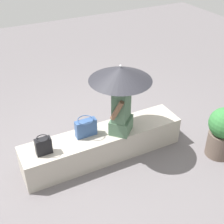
# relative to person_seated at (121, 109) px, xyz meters

# --- Properties ---
(ground_plane) EXTENTS (14.00, 14.00, 0.00)m
(ground_plane) POSITION_rel_person_seated_xyz_m (0.26, -0.08, -0.84)
(ground_plane) COLOR #605B5E
(stone_bench) EXTENTS (2.48, 0.52, 0.45)m
(stone_bench) POSITION_rel_person_seated_xyz_m (0.26, -0.08, -0.61)
(stone_bench) COLOR #A8A093
(stone_bench) RESTS_ON ground
(person_seated) EXTENTS (0.48, 0.47, 0.90)m
(person_seated) POSITION_rel_person_seated_xyz_m (0.00, 0.00, 0.00)
(person_seated) COLOR #47664C
(person_seated) RESTS_ON stone_bench
(parasol) EXTENTS (0.88, 0.88, 1.06)m
(parasol) POSITION_rel_person_seated_xyz_m (-0.00, -0.05, 0.54)
(parasol) COLOR #B7B7BC
(parasol) RESTS_ON stone_bench
(handbag_black) EXTENTS (0.31, 0.23, 0.28)m
(handbag_black) POSITION_rel_person_seated_xyz_m (0.51, -0.13, -0.25)
(handbag_black) COLOR #335184
(handbag_black) RESTS_ON stone_bench
(tote_bag_canvas) EXTENTS (0.22, 0.16, 0.26)m
(tote_bag_canvas) POSITION_rel_person_seated_xyz_m (1.17, -0.03, -0.26)
(tote_bag_canvas) COLOR black
(tote_bag_canvas) RESTS_ON stone_bench
(planter_near) EXTENTS (0.47, 0.47, 0.83)m
(planter_near) POSITION_rel_person_seated_xyz_m (-1.36, 0.69, -0.39)
(planter_near) COLOR brown
(planter_near) RESTS_ON ground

